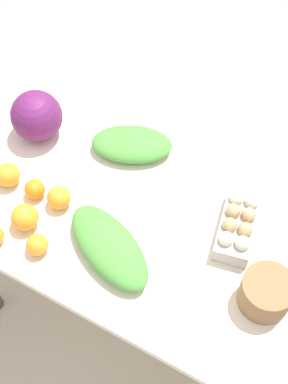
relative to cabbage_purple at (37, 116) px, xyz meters
name	(u,v)px	position (x,y,z in m)	size (l,w,h in m)	color
ground_plane	(144,289)	(0.43, -0.05, -0.83)	(8.00, 8.00, 0.00)	#B2A899
dining_table	(144,214)	(0.43, -0.05, -0.20)	(1.15, 0.85, 0.74)	silver
cabbage_purple	(37,116)	(0.00, 0.00, 0.00)	(0.17, 0.17, 0.17)	#601E5B
egg_carton	(238,225)	(0.74, -0.03, -0.04)	(0.15, 0.25, 0.09)	#B7B7B2
paper_bag	(266,293)	(0.89, -0.20, -0.03)	(0.15, 0.15, 0.10)	olive
greens_bunch_beet_tops	(132,144)	(0.31, 0.09, -0.05)	(0.27, 0.15, 0.06)	#4C933D
greens_bunch_dandelion	(109,247)	(0.44, -0.28, -0.05)	(0.33, 0.15, 0.07)	#4C933D
orange_0	(37,245)	(0.26, -0.37, -0.05)	(0.07, 0.07, 0.07)	orange
orange_1	(8,175)	(0.03, -0.22, -0.05)	(0.08, 0.08, 0.08)	orange
orange_2	(25,217)	(0.17, -0.32, -0.04)	(0.08, 0.08, 0.08)	orange
orange_3	(59,198)	(0.22, -0.21, -0.05)	(0.07, 0.07, 0.07)	orange
orange_4	(35,189)	(0.14, -0.22, -0.05)	(0.06, 0.06, 0.06)	orange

